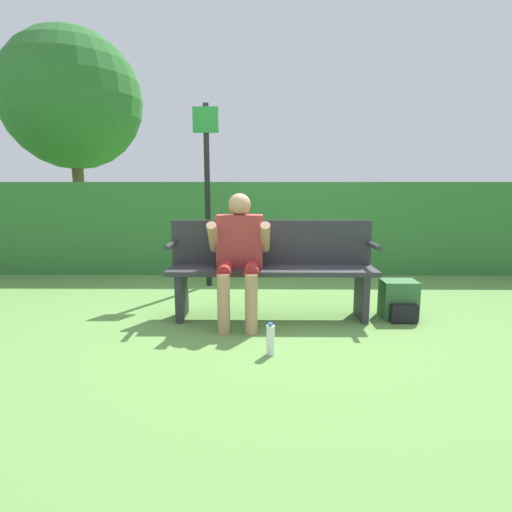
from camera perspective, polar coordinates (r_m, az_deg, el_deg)
name	(u,v)px	position (r m, az deg, el deg)	size (l,w,h in m)	color
ground_plane	(271,318)	(3.97, 2.21, -8.79)	(40.00, 40.00, 0.00)	#5B8942
hedge_back	(268,228)	(5.92, 1.68, 4.00)	(12.00, 0.38, 1.34)	#337033
park_bench	(271,266)	(3.90, 2.23, -1.38)	(1.99, 0.42, 0.94)	#2D2D33
person_seated	(239,250)	(3.74, -2.41, 0.90)	(0.57, 0.63, 1.21)	#993333
backpack	(399,300)	(4.16, 19.74, -5.99)	(0.33, 0.34, 0.37)	#336638
water_bottle	(270,340)	(3.10, 2.08, -11.86)	(0.06, 0.06, 0.25)	white
signpost	(207,185)	(5.11, -6.99, 10.06)	(0.31, 0.09, 2.28)	black
parked_car	(360,205)	(16.28, 14.61, 7.00)	(4.34, 2.21, 1.19)	silver
tree	(73,100)	(9.18, -24.74, 19.53)	(2.68, 2.68, 4.31)	brown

